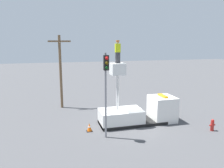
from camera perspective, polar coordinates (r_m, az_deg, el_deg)
name	(u,v)px	position (r m, az deg, el deg)	size (l,w,h in m)	color
ground_plane	(132,123)	(18.54, 5.28, -10.20)	(120.00, 120.00, 0.00)	#4C4C4F
bucket_truck	(139,112)	(18.44, 7.16, -7.24)	(6.44, 2.16, 5.04)	black
worker	(118,52)	(16.92, 1.50, 8.41)	(0.40, 0.26, 1.75)	#38383D
traffic_light_pole	(106,79)	(14.61, -1.58, 1.23)	(0.34, 0.57, 5.97)	gray
fire_hydrant	(212,125)	(18.53, 24.72, -9.72)	(0.49, 0.25, 0.92)	#B2231E
traffic_cone_rear	(89,127)	(16.91, -5.93, -11.20)	(0.44, 0.44, 0.65)	black
utility_pole	(61,69)	(22.58, -13.30, 3.78)	(2.20, 0.26, 7.35)	brown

